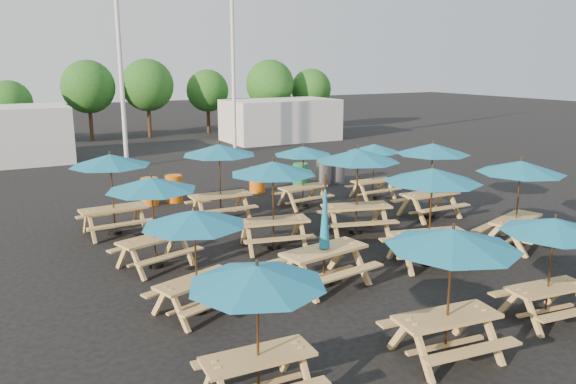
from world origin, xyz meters
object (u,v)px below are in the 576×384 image
picnic_unit_13 (521,171)px  waste_bin_2 (257,180)px  picnic_unit_14 (433,152)px  waste_bin_0 (150,191)px  picnic_unit_8 (554,231)px  waste_bin_4 (323,173)px  picnic_unit_10 (358,159)px  picnic_unit_2 (152,188)px  waste_bin_3 (300,175)px  picnic_unit_9 (432,180)px  picnic_unit_0 (257,282)px  picnic_unit_6 (273,172)px  waste_bin_5 (338,171)px  picnic_unit_7 (219,153)px  picnic_unit_11 (303,154)px  picnic_unit_15 (374,151)px  waste_bin_1 (174,189)px  picnic_unit_5 (324,240)px  picnic_unit_3 (110,164)px  picnic_unit_4 (452,245)px  picnic_unit_1 (194,223)px

picnic_unit_13 → waste_bin_2: bearing=92.1°
picnic_unit_14 → waste_bin_0: bearing=142.4°
picnic_unit_8 → picnic_unit_13: 4.68m
waste_bin_4 → picnic_unit_10: bearing=-114.0°
picnic_unit_2 → waste_bin_3: 9.91m
picnic_unit_14 → picnic_unit_9: bearing=-132.1°
picnic_unit_0 → waste_bin_4: size_ratio=2.22×
picnic_unit_8 → picnic_unit_9: picnic_unit_9 is taller
waste_bin_4 → picnic_unit_0: bearing=-125.8°
picnic_unit_10 → picnic_unit_6: bearing=-162.7°
picnic_unit_6 → picnic_unit_13: (5.88, -3.02, -0.01)m
waste_bin_5 → picnic_unit_7: bearing=-155.9°
waste_bin_2 → waste_bin_4: same height
picnic_unit_8 → waste_bin_2: picnic_unit_8 is taller
picnic_unit_11 → picnic_unit_15: picnic_unit_11 is taller
picnic_unit_0 → waste_bin_2: bearing=67.6°
picnic_unit_6 → waste_bin_4: 8.50m
waste_bin_1 → picnic_unit_11: bearing=-36.9°
picnic_unit_14 → picnic_unit_6: bearing=-175.9°
picnic_unit_0 → waste_bin_2: picnic_unit_0 is taller
picnic_unit_6 → picnic_unit_11: size_ratio=1.25×
waste_bin_3 → picnic_unit_5: bearing=-116.8°
picnic_unit_3 → picnic_unit_9: (6.31, -6.33, 0.06)m
picnic_unit_4 → picnic_unit_6: (0.06, 6.55, 0.08)m
picnic_unit_0 → picnic_unit_15: 13.25m
picnic_unit_15 → waste_bin_3: (-1.44, 2.89, -1.29)m
picnic_unit_0 → picnic_unit_11: (6.37, 9.65, 0.00)m
picnic_unit_7 → waste_bin_0: picnic_unit_7 is taller
picnic_unit_1 → picnic_unit_6: 4.28m
picnic_unit_13 → waste_bin_2: (-3.36, 9.31, -1.61)m
picnic_unit_14 → waste_bin_4: size_ratio=2.52×
picnic_unit_4 → picnic_unit_3: bearing=115.6°
picnic_unit_0 → picnic_unit_14: 11.31m
picnic_unit_7 → waste_bin_2: bearing=48.9°
picnic_unit_13 → picnic_unit_15: 6.38m
waste_bin_2 → picnic_unit_10: bearing=-87.7°
picnic_unit_6 → waste_bin_4: size_ratio=2.83×
waste_bin_1 → picnic_unit_0: bearing=-101.9°
picnic_unit_8 → picnic_unit_13: size_ratio=0.77×
waste_bin_0 → picnic_unit_8: bearing=-71.2°
picnic_unit_6 → picnic_unit_7: picnic_unit_7 is taller
waste_bin_5 → picnic_unit_5: bearing=-125.1°
picnic_unit_3 → picnic_unit_10: picnic_unit_10 is taller
waste_bin_2 → waste_bin_1: bearing=179.0°
picnic_unit_14 → picnic_unit_15: 3.03m
picnic_unit_9 → picnic_unit_11: (0.17, 6.51, -0.29)m
picnic_unit_3 → waste_bin_5: size_ratio=2.50×
picnic_unit_9 → waste_bin_1: picnic_unit_9 is taller
picnic_unit_5 → picnic_unit_8: 4.65m
picnic_unit_0 → picnic_unit_3: 9.48m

